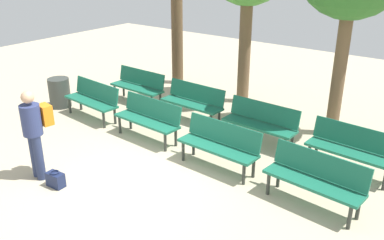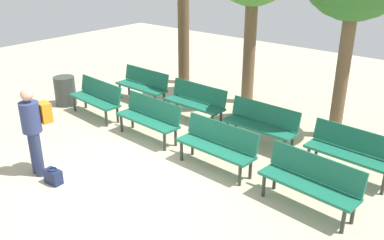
{
  "view_description": "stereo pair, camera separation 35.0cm",
  "coord_description": "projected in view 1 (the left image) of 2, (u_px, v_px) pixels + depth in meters",
  "views": [
    {
      "loc": [
        4.83,
        -4.38,
        3.88
      ],
      "look_at": [
        0.0,
        1.99,
        0.55
      ],
      "focal_mm": 39.0,
      "sensor_mm": 36.0,
      "label": 1
    },
    {
      "loc": [
        5.1,
        -4.17,
        3.88
      ],
      "look_at": [
        0.0,
        1.99,
        0.55
      ],
      "focal_mm": 39.0,
      "sensor_mm": 36.0,
      "label": 2
    }
  ],
  "objects": [
    {
      "name": "bench_r0_c2",
      "position": [
        220.0,
        143.0,
        7.75
      ],
      "size": [
        1.62,
        0.55,
        0.87
      ],
      "rotation": [
        0.0,
        0.0,
        -0.04
      ],
      "color": "#19664C",
      "rests_on": "ground_plane"
    },
    {
      "name": "bench_r0_c3",
      "position": [
        316.0,
        177.0,
        6.6
      ],
      "size": [
        1.64,
        0.62,
        0.87
      ],
      "rotation": [
        0.0,
        0.0,
        -0.09
      ],
      "color": "#19664C",
      "rests_on": "ground_plane"
    },
    {
      "name": "tree_1",
      "position": [
        177.0,
        39.0,
        12.38
      ],
      "size": [
        0.34,
        0.34,
        2.7
      ],
      "color": "brown",
      "rests_on": "ground_plane"
    },
    {
      "name": "bench_r1_c3",
      "position": [
        352.0,
        147.0,
        7.59
      ],
      "size": [
        1.63,
        0.58,
        0.87
      ],
      "rotation": [
        0.0,
        0.0,
        -0.06
      ],
      "color": "#19664C",
      "rests_on": "ground_plane"
    },
    {
      "name": "ground_plane",
      "position": [
        124.0,
        183.0,
        7.4
      ],
      "size": [
        24.0,
        24.0,
        0.0
      ],
      "primitive_type": "plane",
      "color": "#BCAD8E"
    },
    {
      "name": "handbag",
      "position": [
        56.0,
        179.0,
        7.25
      ],
      "size": [
        0.33,
        0.2,
        0.29
      ],
      "color": "#192347",
      "rests_on": "ground_plane"
    },
    {
      "name": "bench_r1_c0",
      "position": [
        139.0,
        84.0,
        11.05
      ],
      "size": [
        1.61,
        0.53,
        0.87
      ],
      "rotation": [
        0.0,
        0.0,
        -0.03
      ],
      "color": "#19664C",
      "rests_on": "ground_plane"
    },
    {
      "name": "visitor_with_backpack",
      "position": [
        35.0,
        129.0,
        7.26
      ],
      "size": [
        0.39,
        0.56,
        1.65
      ],
      "rotation": [
        0.0,
        0.0,
        3.0
      ],
      "color": "navy",
      "rests_on": "ground_plane"
    },
    {
      "name": "bench_r1_c2",
      "position": [
        261.0,
        121.0,
        8.72
      ],
      "size": [
        1.61,
        0.53,
        0.87
      ],
      "rotation": [
        0.0,
        0.0,
        -0.03
      ],
      "color": "#19664C",
      "rests_on": "ground_plane"
    },
    {
      "name": "bench_r0_c0",
      "position": [
        93.0,
        98.0,
        10.06
      ],
      "size": [
        1.64,
        0.62,
        0.87
      ],
      "rotation": [
        0.0,
        0.0,
        -0.09
      ],
      "color": "#19664C",
      "rests_on": "ground_plane"
    },
    {
      "name": "bench_r0_c1",
      "position": [
        149.0,
        117.0,
        8.95
      ],
      "size": [
        1.62,
        0.57,
        0.87
      ],
      "rotation": [
        0.0,
        0.0,
        -0.05
      ],
      "color": "#19664C",
      "rests_on": "ground_plane"
    },
    {
      "name": "bench_r1_c1",
      "position": [
        193.0,
        100.0,
        9.9
      ],
      "size": [
        1.61,
        0.53,
        0.87
      ],
      "rotation": [
        0.0,
        0.0,
        -0.03
      ],
      "color": "#19664C",
      "rests_on": "ground_plane"
    },
    {
      "name": "trash_bin",
      "position": [
        60.0,
        93.0,
        10.81
      ],
      "size": [
        0.54,
        0.54,
        0.76
      ],
      "primitive_type": "cylinder",
      "color": "#383D38",
      "rests_on": "ground_plane"
    }
  ]
}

